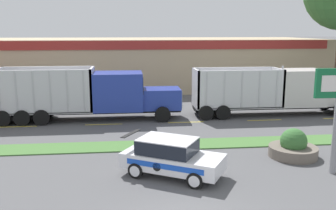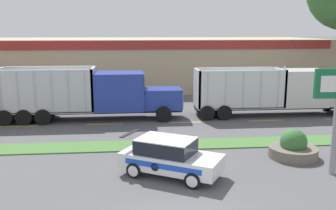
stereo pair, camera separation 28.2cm
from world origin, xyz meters
name	(u,v)px [view 1 (the left image)]	position (x,y,z in m)	size (l,w,h in m)	color
grass_verge	(160,145)	(0.00, 8.62, 0.03)	(120.00, 1.78, 0.06)	#477538
centre_line_3	(18,127)	(-8.62, 13.51, 0.00)	(2.40, 0.14, 0.01)	yellow
centre_line_4	(104,124)	(-3.22, 13.51, 0.00)	(2.40, 0.14, 0.01)	yellow
centre_line_5	(186,122)	(2.18, 13.51, 0.00)	(2.40, 0.14, 0.01)	yellow
centre_line_6	(264,120)	(7.58, 13.51, 0.00)	(2.40, 0.14, 0.01)	yellow
dump_truck_lead	(286,91)	(9.73, 15.11, 1.68)	(11.43, 2.61, 3.61)	black
dump_truck_trail	(105,95)	(-3.17, 14.97, 1.66)	(12.19, 2.80, 3.56)	black
rally_car	(171,157)	(0.13, 4.47, 0.83)	(4.53, 3.67, 1.63)	white
stone_planter	(293,147)	(6.27, 6.19, 0.48)	(2.32, 2.32, 1.40)	#6B6056
store_building_backdrop	(128,63)	(-1.51, 30.04, 2.55)	(39.86, 12.10, 5.10)	tan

